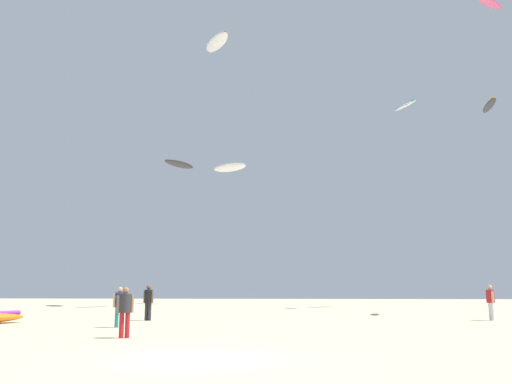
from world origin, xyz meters
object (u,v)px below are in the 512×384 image
kite_aloft_5 (230,168)px  kite_aloft_1 (179,164)px  person_left (120,304)px  kite_aloft_3 (217,42)px  kite_aloft_7 (490,3)px  kite_aloft_0 (489,105)px  person_midground (148,300)px  person_foreground (125,308)px  person_right (491,300)px  kite_aloft_4 (405,105)px

kite_aloft_5 → kite_aloft_1: bearing=-112.3°
person_left → kite_aloft_5: 32.01m
kite_aloft_3 → kite_aloft_7: (23.95, -1.43, 2.19)m
kite_aloft_0 → kite_aloft_1: size_ratio=0.77×
person_midground → kite_aloft_1: size_ratio=0.48×
person_foreground → person_right: 18.51m
kite_aloft_1 → kite_aloft_4: kite_aloft_4 is taller
kite_aloft_1 → kite_aloft_7: size_ratio=1.20×
kite_aloft_3 → kite_aloft_0: bearing=-34.1°
kite_aloft_3 → kite_aloft_5: 11.92m
kite_aloft_3 → kite_aloft_1: bearing=-139.4°
kite_aloft_0 → kite_aloft_3: kite_aloft_3 is taller
person_foreground → kite_aloft_1: (-3.80, 26.09, 10.75)m
kite_aloft_1 → kite_aloft_7: bearing=1.9°
person_midground → kite_aloft_0: kite_aloft_0 is taller
person_right → kite_aloft_0: bearing=56.6°
kite_aloft_0 → kite_aloft_7: kite_aloft_7 is taller
person_right → kite_aloft_1: bearing=133.3°
kite_aloft_0 → kite_aloft_5: kite_aloft_5 is taller
person_left → kite_aloft_3: bearing=152.7°
kite_aloft_0 → kite_aloft_5: bearing=134.7°
kite_aloft_0 → kite_aloft_3: (-19.02, 12.86, 10.75)m
person_left → person_right: (16.98, 5.76, 0.05)m
kite_aloft_4 → kite_aloft_5: size_ratio=0.68×
person_right → kite_aloft_5: kite_aloft_5 is taller
person_midground → kite_aloft_3: 29.65m
person_right → kite_aloft_0: (2.56, 5.21, 11.78)m
kite_aloft_7 → kite_aloft_3: bearing=176.6°
person_left → kite_aloft_3: 32.83m
person_left → kite_aloft_4: 29.55m
kite_aloft_3 → kite_aloft_5: (0.62, 5.76, -10.42)m
kite_aloft_3 → person_midground: bearing=-91.5°
person_foreground → person_right: (15.35, 10.34, 0.05)m
person_midground → kite_aloft_1: 20.17m
kite_aloft_4 → kite_aloft_3: bearing=165.3°
kite_aloft_1 → kite_aloft_5: kite_aloft_5 is taller
person_midground → person_foreground: bearing=31.1°
kite_aloft_3 → kite_aloft_5: bearing=83.9°
person_right → person_midground: bearing=176.8°
person_midground → kite_aloft_3: (0.51, 19.27, 22.53)m
kite_aloft_1 → kite_aloft_4: bearing=-5.6°
person_left → kite_aloft_7: 41.40m
person_midground → kite_aloft_0: size_ratio=0.63×
person_left → kite_aloft_0: bearing=93.3°
person_left → kite_aloft_1: bearing=159.8°
kite_aloft_7 → kite_aloft_5: bearing=162.9°
person_foreground → person_midground: person_midground is taller
kite_aloft_3 → person_left: bearing=-91.3°
person_left → kite_aloft_0: (19.54, 10.97, 11.83)m
person_foreground → person_right: bearing=107.6°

